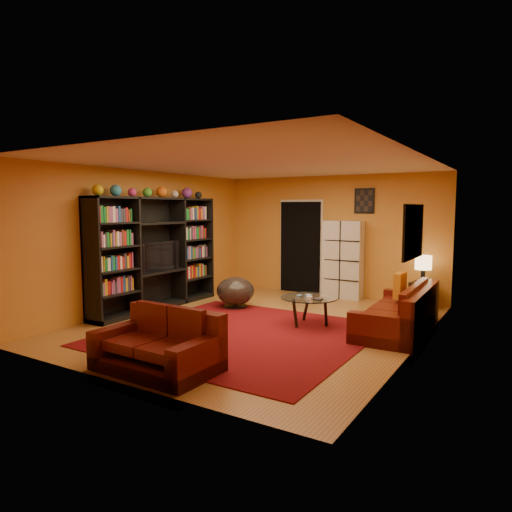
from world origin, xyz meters
The scene contains 20 objects.
floor centered at (0.00, 0.00, 0.00)m, with size 6.00×6.00×0.00m, color brown.
ceiling centered at (0.00, 0.00, 2.60)m, with size 6.00×6.00×0.00m, color white.
wall_back centered at (0.00, 3.00, 1.30)m, with size 6.00×6.00×0.00m, color #C1782A.
wall_front centered at (0.00, -3.00, 1.30)m, with size 6.00×6.00×0.00m, color #C1782A.
wall_left centered at (-2.50, 0.00, 1.30)m, with size 6.00×6.00×0.00m, color #C1782A.
wall_right centered at (2.50, 0.00, 1.30)m, with size 6.00×6.00×0.00m, color #C1782A.
rug centered at (0.10, -0.70, 0.01)m, with size 3.60×3.60×0.01m, color #4F090E.
doorway centered at (-0.70, 2.96, 1.02)m, with size 0.95×0.10×2.04m, color black.
wall_art_right centered at (2.48, -0.30, 1.60)m, with size 0.03×1.00×0.70m, color black.
wall_art_back centered at (0.75, 2.98, 2.05)m, with size 0.42×0.03×0.52m, color black.
entertainment_unit centered at (-2.27, 0.00, 1.05)m, with size 0.45×3.00×2.10m, color black.
tv centered at (-2.23, -0.04, 1.00)m, with size 0.13×0.98×0.56m, color black.
sofa centered at (2.14, 0.76, 0.28)m, with size 0.97×2.23×0.85m.
loveseat centered at (0.11, -2.42, 0.29)m, with size 1.45×0.89×0.85m.
throw_pillow centered at (1.95, 1.27, 0.63)m, with size 0.12×0.42×0.42m, color orange.
coffee_table centered at (0.74, 0.34, 0.42)m, with size 0.92×0.92×0.46m.
storage_cabinet centered at (0.37, 2.80, 0.82)m, with size 0.82×0.36×1.64m, color beige.
bowl_chair centered at (-1.03, 0.82, 0.31)m, with size 0.72×0.72×0.59m.
side_table centered at (2.04, 2.63, 0.25)m, with size 0.40×0.40×0.50m, color black.
table_lamp centered at (2.04, 2.63, 0.86)m, with size 0.31×0.31×0.51m.
Camera 1 is at (3.81, -6.31, 1.90)m, focal length 32.00 mm.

